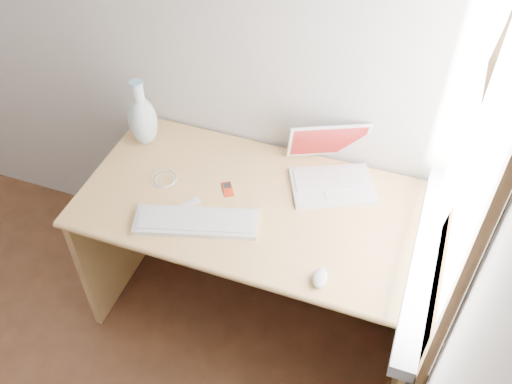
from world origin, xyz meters
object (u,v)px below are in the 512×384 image
(desk, at_px, (265,225))
(external_keyboard, at_px, (196,222))
(laptop, at_px, (336,171))
(vase, at_px, (142,119))

(desk, distance_m, external_keyboard, 0.40)
(desk, xyz_separation_m, external_keyboard, (-0.19, -0.27, 0.23))
(desk, height_order, laptop, laptop)
(external_keyboard, bearing_deg, desk, 38.00)
(desk, bearing_deg, vase, 170.44)
(laptop, bearing_deg, external_keyboard, -161.55)
(vase, bearing_deg, external_keyboard, -42.32)
(laptop, xyz_separation_m, vase, (-0.84, -0.05, 0.08))
(external_keyboard, distance_m, vase, 0.56)
(desk, distance_m, vase, 0.69)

